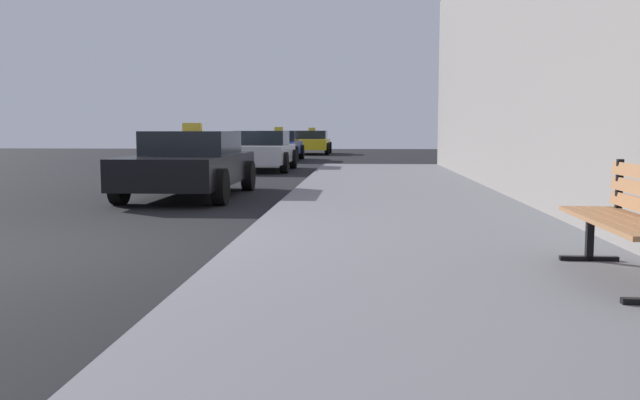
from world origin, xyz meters
The scene contains 7 objects.
ground_plane centered at (0.00, 0.00, 0.00)m, with size 80.00×80.00×0.00m, color black.
sidewalk centered at (4.00, 0.00, 0.07)m, with size 4.00×32.00×0.15m, color slate.
bench centered at (5.39, -1.73, 0.66)m, with size 0.54×1.76×0.89m.
car_black centered at (0.00, 5.98, 0.65)m, with size 2.00×4.48×1.43m.
car_silver centered at (0.11, 14.55, 0.64)m, with size 1.99×4.08×1.27m.
car_blue centered at (-0.28, 21.93, 0.65)m, with size 1.97×4.39×1.43m.
car_yellow centered at (0.57, 29.82, 0.65)m, with size 2.04×4.35×1.43m.
Camera 1 is at (3.33, -6.93, 1.29)m, focal length 37.89 mm.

